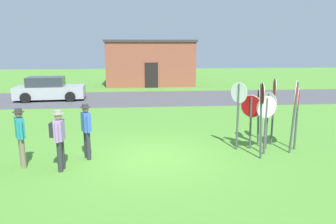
# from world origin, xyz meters

# --- Properties ---
(ground_plane) EXTENTS (80.00, 80.00, 0.00)m
(ground_plane) POSITION_xyz_m (0.00, 0.00, 0.00)
(ground_plane) COLOR #518E33
(street_asphalt) EXTENTS (60.00, 6.40, 0.01)m
(street_asphalt) POSITION_xyz_m (0.00, 11.67, 0.00)
(street_asphalt) COLOR #4C4C51
(street_asphalt) RESTS_ON ground
(building_background) EXTENTS (7.76, 3.97, 3.96)m
(building_background) POSITION_xyz_m (0.66, 18.98, 1.99)
(building_background) COLOR brown
(building_background) RESTS_ON ground
(parked_car_on_street) EXTENTS (4.43, 2.27, 1.51)m
(parked_car_on_street) POSITION_xyz_m (-6.18, 11.52, 0.69)
(parked_car_on_street) COLOR #A5A8AD
(parked_car_on_street) RESTS_ON ground
(stop_sign_leaning_left) EXTENTS (0.70, 0.17, 1.92)m
(stop_sign_leaning_left) POSITION_xyz_m (3.66, 0.02, 1.30)
(stop_sign_leaning_left) COLOR #474C4C
(stop_sign_leaning_left) RESTS_ON ground
(stop_sign_center_cluster) EXTENTS (0.20, 0.67, 2.39)m
(stop_sign_center_cluster) POSITION_xyz_m (4.32, 1.00, 1.61)
(stop_sign_center_cluster) COLOR #474C4C
(stop_sign_center_cluster) RESTS_ON ground
(stop_sign_leaning_right) EXTENTS (0.34, 0.59, 1.97)m
(stop_sign_leaning_right) POSITION_xyz_m (3.92, 0.50, 1.32)
(stop_sign_leaning_right) COLOR #474C4C
(stop_sign_leaning_right) RESTS_ON ground
(stop_sign_nearest) EXTENTS (0.44, 0.75, 2.42)m
(stop_sign_nearest) POSITION_xyz_m (4.60, 0.04, 1.67)
(stop_sign_nearest) COLOR #474C4C
(stop_sign_nearest) RESTS_ON ground
(stop_sign_rear_left) EXTENTS (0.43, 0.73, 2.11)m
(stop_sign_rear_left) POSITION_xyz_m (4.89, 0.39, 1.45)
(stop_sign_rear_left) COLOR #474C4C
(stop_sign_rear_left) RESTS_ON ground
(stop_sign_tallest) EXTENTS (0.61, 0.57, 1.88)m
(stop_sign_tallest) POSITION_xyz_m (3.37, 0.58, 1.27)
(stop_sign_tallest) COLOR #474C4C
(stop_sign_tallest) RESTS_ON ground
(stop_sign_low_front) EXTENTS (0.19, 0.67, 2.41)m
(stop_sign_low_front) POSITION_xyz_m (3.35, -0.37, 1.62)
(stop_sign_low_front) COLOR #474C4C
(stop_sign_low_front) RESTS_ON ground
(stop_sign_rear_right) EXTENTS (0.28, 0.69, 2.03)m
(stop_sign_rear_right) POSITION_xyz_m (3.83, 1.11, 1.37)
(stop_sign_rear_right) COLOR #474C4C
(stop_sign_rear_right) RESTS_ON ground
(stop_sign_far_back) EXTENTS (0.37, 0.60, 2.31)m
(stop_sign_far_back) POSITION_xyz_m (2.92, 0.56, 1.56)
(stop_sign_far_back) COLOR #474C4C
(stop_sign_far_back) RESTS_ON ground
(person_in_dark_shirt) EXTENTS (0.40, 0.57, 1.74)m
(person_in_dark_shirt) POSITION_xyz_m (-2.61, -0.81, 1.01)
(person_in_dark_shirt) COLOR #2D2D33
(person_in_dark_shirt) RESTS_ON ground
(person_on_left) EXTENTS (0.36, 0.52, 1.74)m
(person_on_left) POSITION_xyz_m (-3.76, -0.45, 0.98)
(person_on_left) COLOR #7A6B56
(person_on_left) RESTS_ON ground
(person_holding_notes) EXTENTS (0.35, 0.52, 1.74)m
(person_holding_notes) POSITION_xyz_m (-2.00, 0.10, 0.98)
(person_holding_notes) COLOR #2D2D33
(person_holding_notes) RESTS_ON ground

